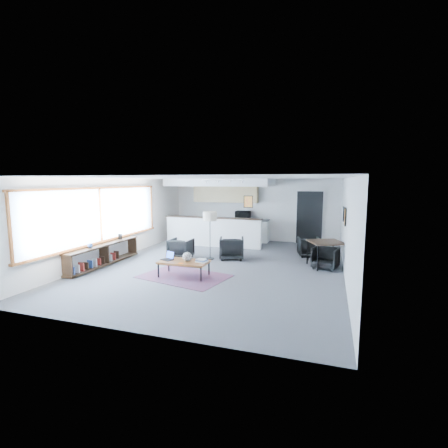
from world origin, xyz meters
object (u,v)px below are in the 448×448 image
(floor_lamp, at_px, (210,218))
(dining_table, at_px, (326,244))
(armchair_right, at_px, (232,247))
(book_stack, at_px, (202,261))
(microwave, at_px, (243,214))
(coffee_table, at_px, (184,262))
(laptop, at_px, (169,257))
(dining_chair_near, at_px, (325,259))
(dining_chair_far, at_px, (309,247))
(ceramic_pot, at_px, (187,257))
(armchair_left, at_px, (181,248))

(floor_lamp, relative_size, dining_table, 1.29)
(armchair_right, xyz_separation_m, floor_lamp, (-0.66, -0.22, 0.95))
(floor_lamp, bearing_deg, book_stack, -75.51)
(microwave, bearing_deg, coffee_table, -93.44)
(laptop, relative_size, armchair_right, 0.49)
(book_stack, height_order, dining_chair_near, dining_chair_near)
(dining_chair_near, xyz_separation_m, dining_chair_far, (-0.55, 1.47, 0.01))
(armchair_right, relative_size, dining_table, 0.66)
(ceramic_pot, bearing_deg, armchair_left, 120.21)
(laptop, height_order, book_stack, laptop)
(dining_chair_near, bearing_deg, armchair_left, -163.94)
(floor_lamp, distance_m, dining_chair_far, 3.48)
(dining_table, bearing_deg, coffee_table, -148.37)
(laptop, height_order, dining_chair_far, laptop)
(ceramic_pot, height_order, floor_lamp, floor_lamp)
(floor_lamp, relative_size, dining_chair_near, 2.64)
(armchair_right, bearing_deg, armchair_left, -1.05)
(armchair_left, distance_m, floor_lamp, 1.38)
(floor_lamp, bearing_deg, ceramic_pot, -86.35)
(coffee_table, relative_size, laptop, 3.41)
(coffee_table, xyz_separation_m, microwave, (0.14, 5.48, 0.74))
(coffee_table, bearing_deg, book_stack, 3.55)
(armchair_left, bearing_deg, floor_lamp, -168.20)
(armchair_right, relative_size, dining_chair_far, 1.30)
(armchair_right, distance_m, dining_chair_near, 2.92)
(book_stack, distance_m, dining_chair_far, 4.22)
(armchair_right, bearing_deg, laptop, 48.32)
(laptop, height_order, armchair_left, armchair_left)
(ceramic_pot, height_order, dining_table, dining_table)
(armchair_right, height_order, dining_chair_far, armchair_right)
(laptop, relative_size, ceramic_pot, 1.55)
(armchair_left, relative_size, armchair_right, 0.91)
(dining_chair_far, bearing_deg, dining_table, 99.85)
(coffee_table, relative_size, armchair_left, 1.84)
(armchair_left, xyz_separation_m, armchair_right, (1.60, 0.43, 0.04))
(armchair_right, bearing_deg, microwave, -97.41)
(coffee_table, distance_m, armchair_left, 2.08)
(armchair_left, bearing_deg, dining_chair_far, -158.45)
(coffee_table, distance_m, laptop, 0.47)
(ceramic_pot, bearing_deg, dining_table, 32.33)
(coffee_table, bearing_deg, armchair_left, 116.82)
(armchair_left, xyz_separation_m, dining_chair_far, (3.96, 1.59, -0.05))
(dining_chair_near, relative_size, dining_chair_far, 0.97)
(armchair_right, distance_m, floor_lamp, 1.18)
(dining_chair_near, distance_m, microwave, 4.95)
(dining_table, bearing_deg, ceramic_pot, -147.67)
(armchair_left, distance_m, dining_chair_near, 4.51)
(coffee_table, bearing_deg, dining_chair_near, 28.09)
(book_stack, relative_size, microwave, 0.53)
(armchair_left, bearing_deg, ceramic_pot, 119.84)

